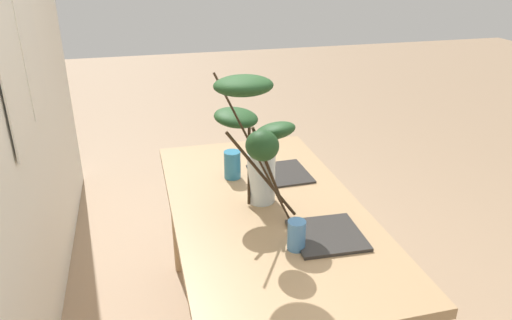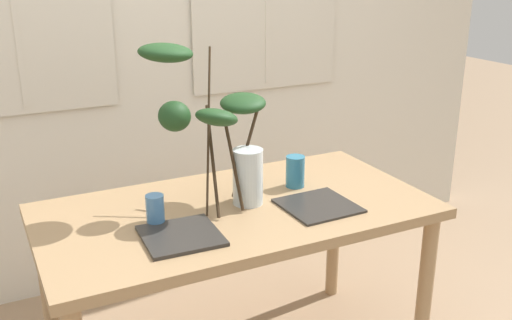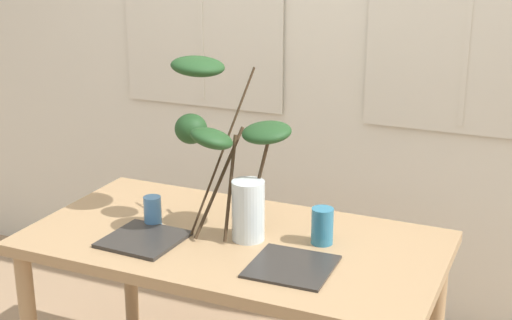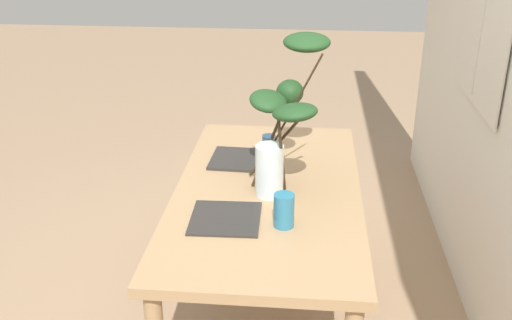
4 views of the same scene
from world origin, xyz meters
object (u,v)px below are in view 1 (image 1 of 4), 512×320
dining_table (267,225)px  drinking_glass_blue_left (296,235)px  drinking_glass_blue_right (232,165)px  plate_square_left (327,235)px  vase_with_branches (255,140)px  plate_square_right (280,174)px

dining_table → drinking_glass_blue_left: drinking_glass_blue_left is taller
drinking_glass_blue_right → plate_square_left: drinking_glass_blue_right is taller
drinking_glass_blue_right → plate_square_left: size_ratio=0.51×
plate_square_left → drinking_glass_blue_left: bearing=108.1°
vase_with_branches → plate_square_left: size_ratio=2.43×
vase_with_branches → drinking_glass_blue_left: vase_with_branches is taller
drinking_glass_blue_left → plate_square_right: drinking_glass_blue_left is taller
drinking_glass_blue_right → vase_with_branches: bearing=-177.0°
dining_table → plate_square_left: (-0.28, -0.16, 0.10)m
vase_with_branches → drinking_glass_blue_left: size_ratio=5.56×
vase_with_branches → dining_table: bearing=-50.3°
drinking_glass_blue_right → dining_table: bearing=-165.0°
plate_square_right → drinking_glass_blue_left: bearing=168.4°
plate_square_left → vase_with_branches: bearing=44.2°
drinking_glass_blue_left → vase_with_branches: bearing=16.9°
drinking_glass_blue_right → plate_square_left: bearing=-157.8°
drinking_glass_blue_left → drinking_glass_blue_right: 0.64m
drinking_glass_blue_right → plate_square_right: drinking_glass_blue_right is taller
dining_table → vase_with_branches: 0.42m
plate_square_left → plate_square_right: size_ratio=0.97×
vase_with_branches → plate_square_left: (-0.23, -0.22, -0.32)m
dining_table → plate_square_right: bearing=-27.0°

